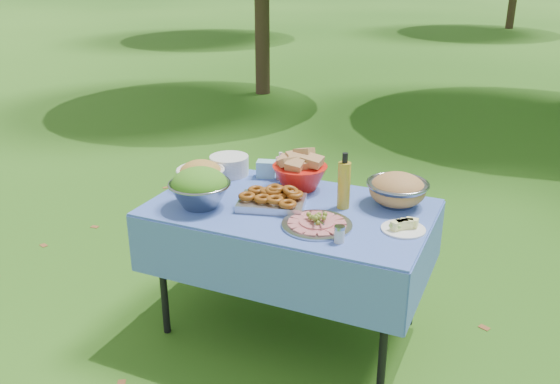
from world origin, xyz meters
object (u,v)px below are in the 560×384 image
at_px(bread_bowl, 300,171).
at_px(oil_bottle, 344,181).
at_px(pasta_bowl_steel, 397,189).
at_px(picnic_table, 290,269).
at_px(salad_bowl, 200,188).
at_px(charcuterie_platter, 317,219).
at_px(plate_stack, 229,165).

bearing_deg(bread_bowl, oil_bottle, -27.79).
distance_m(bread_bowl, pasta_bowl_steel, 0.56).
relative_size(bread_bowl, pasta_bowl_steel, 0.96).
bearing_deg(oil_bottle, pasta_bowl_steel, 32.51).
xyz_separation_m(picnic_table, salad_bowl, (-0.43, -0.19, 0.49)).
distance_m(picnic_table, bread_bowl, 0.55).
height_order(bread_bowl, charcuterie_platter, bread_bowl).
bearing_deg(salad_bowl, bread_bowl, 50.38).
xyz_separation_m(bread_bowl, charcuterie_platter, (0.27, -0.43, -0.06)).
relative_size(salad_bowl, bread_bowl, 1.04).
bearing_deg(bread_bowl, salad_bowl, -129.62).
height_order(plate_stack, oil_bottle, oil_bottle).
bearing_deg(bread_bowl, picnic_table, -78.40).
distance_m(picnic_table, salad_bowl, 0.68).
bearing_deg(bread_bowl, charcuterie_platter, -58.23).
height_order(bread_bowl, pasta_bowl_steel, bread_bowl).
height_order(bread_bowl, oil_bottle, oil_bottle).
height_order(picnic_table, plate_stack, plate_stack).
bearing_deg(plate_stack, charcuterie_platter, -32.44).
bearing_deg(salad_bowl, charcuterie_platter, 2.06).
height_order(plate_stack, bread_bowl, bread_bowl).
bearing_deg(charcuterie_platter, plate_stack, 147.56).
bearing_deg(pasta_bowl_steel, bread_bowl, 179.11).
relative_size(pasta_bowl_steel, charcuterie_platter, 0.93).
bearing_deg(plate_stack, picnic_table, -29.82).
xyz_separation_m(salad_bowl, plate_stack, (-0.10, 0.50, -0.05)).
distance_m(pasta_bowl_steel, charcuterie_platter, 0.52).
bearing_deg(plate_stack, bread_bowl, -4.63).
height_order(salad_bowl, oil_bottle, oil_bottle).
height_order(picnic_table, salad_bowl, salad_bowl).
height_order(plate_stack, charcuterie_platter, plate_stack).
bearing_deg(picnic_table, pasta_bowl_steel, 26.87).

